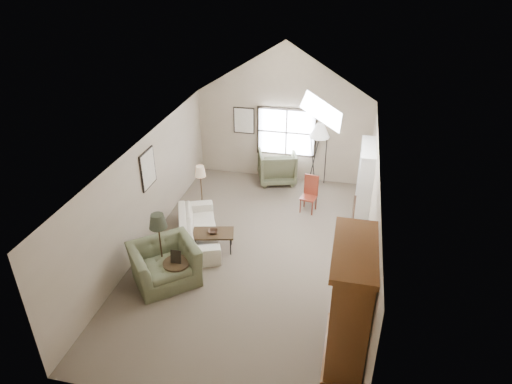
% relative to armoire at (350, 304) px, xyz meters
% --- Properties ---
extents(room_shell, '(5.01, 8.01, 4.00)m').
position_rel_armoire_xyz_m(room_shell, '(-2.18, 2.40, 2.11)').
color(room_shell, brown).
rests_on(room_shell, ground).
extents(window, '(1.72, 0.08, 1.42)m').
position_rel_armoire_xyz_m(window, '(-2.08, 6.36, 0.35)').
color(window, black).
rests_on(window, room_shell).
extents(skylight, '(0.80, 1.20, 0.52)m').
position_rel_armoire_xyz_m(skylight, '(-0.88, 3.30, 2.12)').
color(skylight, white).
rests_on(skylight, room_shell).
extents(wall_art, '(1.97, 3.71, 0.88)m').
position_rel_armoire_xyz_m(wall_art, '(-4.06, 4.34, 0.63)').
color(wall_art, black).
rests_on(wall_art, room_shell).
extents(armoire, '(0.60, 1.50, 2.20)m').
position_rel_armoire_xyz_m(armoire, '(0.00, 0.00, 0.00)').
color(armoire, brown).
rests_on(armoire, ground).
extents(tv_alcove, '(0.32, 1.30, 2.10)m').
position_rel_armoire_xyz_m(tv_alcove, '(0.16, 4.00, 0.05)').
color(tv_alcove, white).
rests_on(tv_alcove, ground).
extents(media_console, '(0.34, 1.18, 0.60)m').
position_rel_armoire_xyz_m(media_console, '(0.14, 4.00, -0.80)').
color(media_console, '#382316').
rests_on(media_console, ground).
extents(tv_panel, '(0.05, 0.90, 0.55)m').
position_rel_armoire_xyz_m(tv_panel, '(0.14, 4.00, -0.18)').
color(tv_panel, black).
rests_on(tv_panel, media_console).
extents(sofa, '(1.64, 2.37, 0.64)m').
position_rel_armoire_xyz_m(sofa, '(-3.55, 2.67, -0.78)').
color(sofa, white).
rests_on(sofa, ground).
extents(armchair_near, '(1.72, 1.70, 0.84)m').
position_rel_armoire_xyz_m(armchair_near, '(-3.74, 1.14, -0.68)').
color(armchair_near, '#606748').
rests_on(armchair_near, ground).
extents(armchair_far, '(1.31, 1.33, 0.97)m').
position_rel_armoire_xyz_m(armchair_far, '(-2.29, 6.10, -0.61)').
color(armchair_far, '#616245').
rests_on(armchair_far, ground).
extents(coffee_table, '(1.02, 0.71, 0.47)m').
position_rel_armoire_xyz_m(coffee_table, '(-3.08, 2.38, -0.86)').
color(coffee_table, '#3C2A18').
rests_on(coffee_table, ground).
extents(bowl, '(0.27, 0.27, 0.05)m').
position_rel_armoire_xyz_m(bowl, '(-3.08, 2.38, -0.60)').
color(bowl, '#3D2919').
rests_on(bowl, coffee_table).
extents(side_table, '(0.72, 0.72, 0.55)m').
position_rel_armoire_xyz_m(side_table, '(-3.45, 1.07, -0.82)').
color(side_table, '#3A2A18').
rests_on(side_table, ground).
extents(side_chair, '(0.45, 0.45, 0.98)m').
position_rel_armoire_xyz_m(side_chair, '(-1.17, 4.57, -0.61)').
color(side_chair, maroon).
rests_on(side_chair, ground).
extents(tripod_lamp, '(0.70, 0.70, 1.91)m').
position_rel_armoire_xyz_m(tripod_lamp, '(-1.12, 6.10, -0.15)').
color(tripod_lamp, white).
rests_on(tripod_lamp, ground).
extents(dark_lamp, '(0.48, 0.48, 1.54)m').
position_rel_armoire_xyz_m(dark_lamp, '(-3.85, 1.27, -0.33)').
color(dark_lamp, '#272A1E').
rests_on(dark_lamp, ground).
extents(tan_lamp, '(0.36, 0.36, 1.38)m').
position_rel_armoire_xyz_m(tan_lamp, '(-3.85, 3.87, -0.41)').
color(tan_lamp, tan).
rests_on(tan_lamp, ground).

